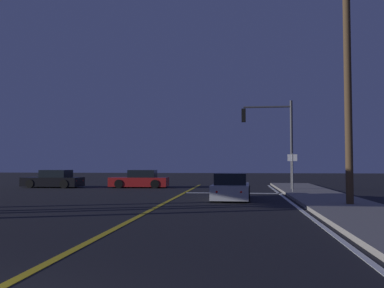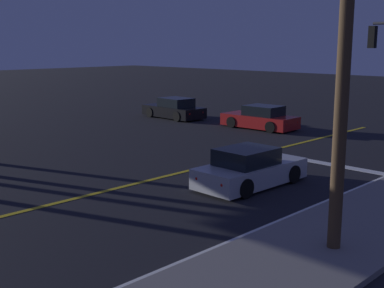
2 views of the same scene
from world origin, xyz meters
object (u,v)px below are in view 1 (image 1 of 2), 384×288
(car_distant_tail_red, at_px, (140,180))
(car_parked_curb_silver, at_px, (231,188))
(car_mid_block_black, at_px, (54,180))
(street_sign_corner, at_px, (292,167))
(utility_pole_right, at_px, (348,71))
(traffic_signal_near_right, at_px, (274,131))

(car_distant_tail_red, distance_m, car_parked_curb_silver, 12.30)
(car_mid_block_black, distance_m, street_sign_corner, 18.09)
(car_distant_tail_red, bearing_deg, street_sign_corner, -120.34)
(car_mid_block_black, xyz_separation_m, street_sign_corner, (17.29, -5.20, 1.04))
(car_parked_curb_silver, distance_m, street_sign_corner, 5.66)
(utility_pole_right, height_order, street_sign_corner, utility_pole_right)
(traffic_signal_near_right, bearing_deg, car_distant_tail_red, -16.76)
(car_distant_tail_red, distance_m, car_mid_block_black, 6.65)
(car_mid_block_black, bearing_deg, utility_pole_right, -121.50)
(traffic_signal_near_right, xyz_separation_m, utility_pole_right, (2.25, -10.26, 1.71))
(traffic_signal_near_right, relative_size, street_sign_corner, 2.49)
(car_mid_block_black, xyz_separation_m, utility_pole_right, (18.69, -12.66, 5.09))
(car_parked_curb_silver, xyz_separation_m, street_sign_corner, (3.56, 4.28, 1.05))
(car_parked_curb_silver, xyz_separation_m, utility_pole_right, (4.96, -3.18, 5.09))
(car_parked_curb_silver, relative_size, traffic_signal_near_right, 0.71)
(car_distant_tail_red, xyz_separation_m, traffic_signal_near_right, (9.82, -2.96, 3.38))
(street_sign_corner, bearing_deg, car_distant_tail_red, 151.65)
(traffic_signal_near_right, xyz_separation_m, street_sign_corner, (0.85, -2.80, -2.34))
(car_distant_tail_red, relative_size, traffic_signal_near_right, 0.74)
(car_distant_tail_red, xyz_separation_m, car_parked_curb_silver, (7.11, -10.03, -0.00))
(car_distant_tail_red, height_order, utility_pole_right, utility_pole_right)
(car_mid_block_black, distance_m, utility_pole_right, 23.14)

